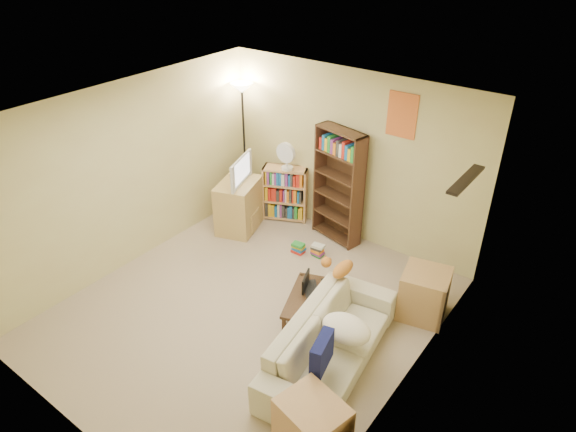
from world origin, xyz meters
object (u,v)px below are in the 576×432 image
at_px(side_table, 424,294).
at_px(end_cabinet, 312,424).
at_px(sofa, 331,342).
at_px(tv_stand, 239,206).
at_px(coffee_table, 310,306).
at_px(laptop, 316,290).
at_px(floor_lamp, 243,110).
at_px(mug, 318,311).
at_px(short_bookshelf, 285,193).
at_px(desk_fan, 286,156).
at_px(tabby_cat, 340,268).
at_px(television, 237,170).
at_px(tall_bookshelf, 338,183).

height_order(side_table, end_cabinet, side_table).
height_order(sofa, tv_stand, tv_stand).
height_order(coffee_table, laptop, laptop).
distance_m(laptop, floor_lamp, 3.24).
bearing_deg(laptop, mug, 176.13).
xyz_separation_m(short_bookshelf, desk_fan, (0.05, -0.04, 0.67)).
distance_m(desk_fan, end_cabinet, 4.09).
height_order(sofa, mug, sofa).
xyz_separation_m(laptop, end_cabinet, (0.95, -1.45, -0.15)).
xyz_separation_m(tabby_cat, television, (-2.26, 0.76, 0.32)).
xyz_separation_m(coffee_table, side_table, (1.01, 0.93, 0.07)).
distance_m(coffee_table, floor_lamp, 3.37).
bearing_deg(coffee_table, laptop, 72.44).
distance_m(desk_fan, floor_lamp, 1.01).
bearing_deg(short_bookshelf, floor_lamp, 155.27).
bearing_deg(sofa, side_table, -27.24).
height_order(tv_stand, desk_fan, desk_fan).
xyz_separation_m(tv_stand, television, (0.00, 0.00, 0.60)).
xyz_separation_m(sofa, side_table, (0.47, 1.33, 0.01)).
bearing_deg(end_cabinet, sofa, 113.38).
distance_m(laptop, side_table, 1.30).
bearing_deg(desk_fan, sofa, -44.11).
distance_m(short_bookshelf, side_table, 2.84).
xyz_separation_m(side_table, end_cabinet, (-0.07, -2.25, -0.06)).
bearing_deg(side_table, desk_fan, 163.33).
bearing_deg(mug, tall_bookshelf, 116.65).
xyz_separation_m(coffee_table, tv_stand, (-2.08, 1.11, 0.15)).
bearing_deg(television, floor_lamp, 14.28).
bearing_deg(floor_lamp, laptop, -33.30).
height_order(tabby_cat, mug, tabby_cat).
relative_size(sofa, side_table, 3.47).
bearing_deg(tabby_cat, mug, -83.17).
relative_size(coffee_table, end_cabinet, 1.64).
bearing_deg(sofa, end_cabinet, -164.36).
bearing_deg(mug, tv_stand, 150.62).
xyz_separation_m(tabby_cat, side_table, (0.83, 0.59, -0.37)).
bearing_deg(desk_fan, mug, -45.60).
bearing_deg(short_bookshelf, desk_fan, -66.73).
bearing_deg(coffee_table, desk_fan, 113.20).
distance_m(sofa, tabby_cat, 0.90).
relative_size(sofa, desk_fan, 4.84).
xyz_separation_m(sofa, desk_fan, (-2.19, 2.12, 0.82)).
distance_m(mug, floor_lamp, 3.59).
bearing_deg(sofa, television, 52.49).
bearing_deg(mug, sofa, -32.67).
bearing_deg(mug, desk_fan, 134.40).
distance_m(tabby_cat, side_table, 1.08).
bearing_deg(short_bookshelf, end_cabinet, -74.24).
bearing_deg(floor_lamp, tall_bookshelf, 0.00).
bearing_deg(tabby_cat, tv_stand, 161.30).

